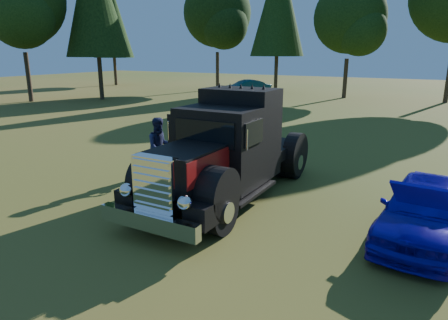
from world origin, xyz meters
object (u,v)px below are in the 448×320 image
spectator_near (186,155)px  spectator_far (160,147)px  diamond_t_truck (226,154)px  hotrod_coupe (424,210)px  distant_teal_car (245,88)px

spectator_near → spectator_far: 1.49m
diamond_t_truck → spectator_near: diamond_t_truck is taller
hotrod_coupe → spectator_near: size_ratio=2.18×
spectator_far → distant_teal_car: spectator_far is taller
distant_teal_car → hotrod_coupe: bearing=-11.2°
spectator_near → distant_teal_car: bearing=35.0°
distant_teal_car → diamond_t_truck: bearing=-20.1°
diamond_t_truck → spectator_far: diamond_t_truck is taller
diamond_t_truck → distant_teal_car: 26.39m
diamond_t_truck → distant_teal_car: size_ratio=1.56×
hotrod_coupe → distant_teal_car: size_ratio=0.94×
diamond_t_truck → spectator_near: (-1.53, 0.26, -0.29)m
diamond_t_truck → spectator_far: bearing=164.5°
spectator_near → hotrod_coupe: bearing=-81.2°
spectator_far → distant_teal_car: bearing=54.1°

